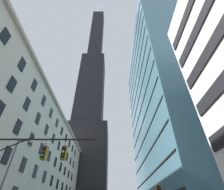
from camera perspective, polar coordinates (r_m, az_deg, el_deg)
name	(u,v)px	position (r m, az deg, el deg)	size (l,w,h in m)	color
station_building	(18,156)	(44.54, -30.90, -18.37)	(15.64, 68.58, 25.14)	beige
dark_skyscraper	(90,105)	(102.56, -7.87, -3.57)	(23.86, 23.86, 202.76)	black
glass_office_midrise	(166,104)	(46.53, 19.06, -3.04)	(14.91, 36.21, 52.78)	teal
traffic_signal_mast	(27,161)	(14.70, -28.37, -20.33)	(8.79, 0.63, 6.89)	black
street_lamppost	(9,173)	(21.56, -33.05, -22.58)	(2.02, 0.32, 8.80)	#47474C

